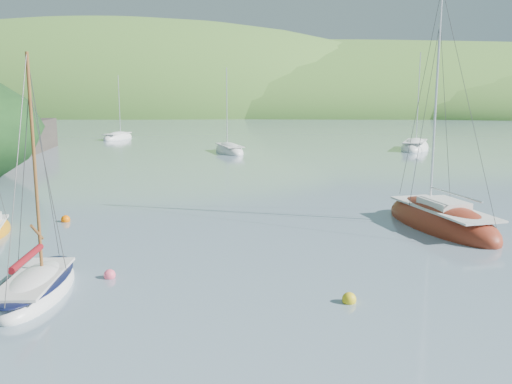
# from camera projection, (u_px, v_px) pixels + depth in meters

# --- Properties ---
(ground) EXTENTS (700.00, 700.00, 0.00)m
(ground) POSITION_uv_depth(u_px,v_px,m) (194.00, 306.00, 19.09)
(ground) COLOR slate
(ground) RESTS_ON ground
(shoreline_hills) EXTENTS (690.00, 135.00, 56.00)m
(shoreline_hills) POSITION_uv_depth(u_px,v_px,m) (259.00, 110.00, 188.94)
(shoreline_hills) COLOR #45762D
(shoreline_hills) RESTS_ON ground
(daysailer_white) EXTENTS (2.84, 6.10, 9.04)m
(daysailer_white) POSITION_uv_depth(u_px,v_px,m) (36.00, 288.00, 20.22)
(daysailer_white) COLOR white
(daysailer_white) RESTS_ON ground
(sloop_red) EXTENTS (5.94, 9.49, 13.29)m
(sloop_red) POSITION_uv_depth(u_px,v_px,m) (441.00, 223.00, 29.88)
(sloop_red) COLOR maroon
(sloop_red) RESTS_ON ground
(distant_sloop_a) EXTENTS (5.13, 7.64, 10.31)m
(distant_sloop_a) POSITION_uv_depth(u_px,v_px,m) (229.00, 151.00, 64.49)
(distant_sloop_a) COLOR white
(distant_sloop_a) RESTS_ON ground
(distant_sloop_b) EXTENTS (5.40, 9.15, 12.32)m
(distant_sloop_b) POSITION_uv_depth(u_px,v_px,m) (415.00, 148.00, 67.68)
(distant_sloop_b) COLOR white
(distant_sloop_b) RESTS_ON ground
(distant_sloop_c) EXTENTS (3.74, 7.20, 9.78)m
(distant_sloop_c) POSITION_uv_depth(u_px,v_px,m) (118.00, 138.00, 81.43)
(distant_sloop_c) COLOR white
(distant_sloop_c) RESTS_ON ground
(mooring_buoys) EXTENTS (14.93, 11.37, 0.49)m
(mooring_buoys) POSITION_uv_depth(u_px,v_px,m) (158.00, 257.00, 24.28)
(mooring_buoys) COLOR yellow
(mooring_buoys) RESTS_ON ground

